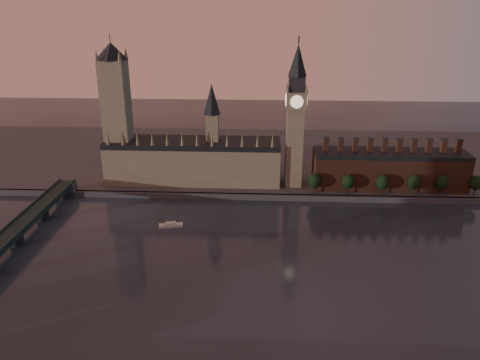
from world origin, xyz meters
name	(u,v)px	position (x,y,z in m)	size (l,w,h in m)	color
ground	(285,267)	(0.00, 0.00, 0.00)	(900.00, 900.00, 0.00)	black
north_bank	(277,158)	(0.00, 178.04, 2.00)	(900.00, 182.00, 4.00)	#414145
palace_of_westminster	(194,159)	(-64.41, 114.91, 21.63)	(130.00, 30.30, 74.00)	#80765B
victoria_tower	(117,109)	(-120.00, 115.00, 59.09)	(24.00, 24.00, 108.00)	#80765B
big_ben	(296,115)	(10.00, 110.00, 56.83)	(15.00, 15.00, 107.00)	#80765B
chimney_block	(389,169)	(80.00, 110.00, 17.82)	(110.00, 25.00, 37.00)	#572F21
embankment_tree_0	(314,181)	(24.17, 93.90, 13.47)	(8.60, 8.60, 14.88)	black
embankment_tree_1	(348,182)	(47.80, 93.79, 13.47)	(8.60, 8.60, 14.88)	black
embankment_tree_2	(383,182)	(71.89, 93.62, 13.47)	(8.60, 8.60, 14.88)	black
embankment_tree_3	(414,182)	(94.26, 94.99, 13.47)	(8.60, 8.60, 14.88)	black
embankment_tree_4	(441,182)	(113.06, 95.12, 13.47)	(8.60, 8.60, 14.88)	black
embankment_tree_5	(476,183)	(137.08, 95.31, 13.47)	(8.60, 8.60, 14.88)	black
river_boat	(171,225)	(-69.92, 44.37, 1.14)	(15.48, 7.01, 2.99)	beige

